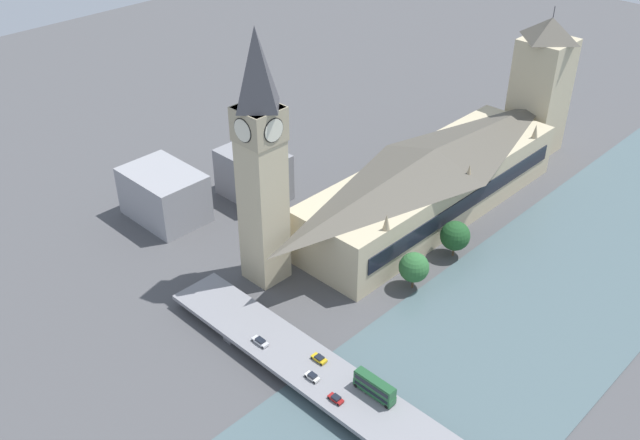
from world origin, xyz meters
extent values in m
plane|color=#4C4C4F|center=(0.00, 0.00, 0.00)|extent=(600.00, 600.00, 0.00)
cube|color=#4C6066|center=(-34.60, 0.00, 0.15)|extent=(57.19, 360.00, 0.30)
cube|color=#C1B28E|center=(17.38, -8.00, 9.17)|extent=(28.75, 106.40, 18.35)
cube|color=black|center=(2.85, -8.00, 10.09)|extent=(0.40, 97.89, 5.50)
pyramid|color=#514C42|center=(17.38, -8.00, 21.20)|extent=(28.18, 104.27, 5.71)
cone|color=tan|center=(4.00, -48.43, 20.85)|extent=(2.20, 2.20, 5.00)
cone|color=tan|center=(4.00, -8.00, 20.85)|extent=(2.20, 2.20, 5.00)
cone|color=tan|center=(4.00, 32.43, 20.85)|extent=(2.20, 2.20, 5.00)
cube|color=#C1B28E|center=(30.70, 54.45, 27.14)|extent=(10.50, 10.50, 54.27)
cube|color=tan|center=(30.70, 54.45, 49.54)|extent=(11.13, 11.13, 9.45)
cylinder|color=black|center=(25.27, 54.45, 49.54)|extent=(0.50, 6.66, 6.66)
cylinder|color=silver|center=(25.17, 54.45, 49.54)|extent=(0.62, 6.17, 6.17)
cylinder|color=black|center=(36.13, 54.45, 49.54)|extent=(0.50, 6.66, 6.66)
cylinder|color=silver|center=(36.24, 54.45, 49.54)|extent=(0.62, 6.17, 6.17)
cylinder|color=black|center=(30.70, 49.03, 49.54)|extent=(6.66, 0.50, 6.66)
cylinder|color=silver|center=(30.70, 48.92, 49.54)|extent=(6.17, 0.62, 6.17)
cylinder|color=black|center=(30.70, 59.88, 49.54)|extent=(6.66, 0.50, 6.66)
cylinder|color=silver|center=(30.70, 59.99, 49.54)|extent=(6.17, 0.62, 6.17)
pyramid|color=#424247|center=(30.70, 54.45, 64.92)|extent=(10.71, 10.71, 21.29)
cube|color=#C1B28E|center=(17.38, -73.95, 22.19)|extent=(17.49, 17.49, 44.38)
pyramid|color=#514C42|center=(17.38, -73.95, 48.32)|extent=(17.49, 17.49, 7.87)
cylinder|color=#333338|center=(17.38, -73.95, 54.25)|extent=(0.30, 0.30, 4.00)
cube|color=slate|center=(-34.60, 75.13, 1.41)|extent=(3.00, 12.62, 2.82)
cube|color=slate|center=(16.64, 75.13, 1.41)|extent=(3.00, 12.62, 2.82)
cube|color=gray|center=(-34.60, 75.13, 3.42)|extent=(146.38, 14.84, 1.20)
cube|color=#235B33|center=(-25.71, 71.42, 5.45)|extent=(11.16, 2.58, 2.03)
cube|color=black|center=(-25.71, 71.42, 5.86)|extent=(10.04, 2.64, 0.89)
cube|color=#235B33|center=(-25.71, 71.42, 7.66)|extent=(10.93, 2.58, 2.38)
cube|color=black|center=(-25.71, 71.42, 7.77)|extent=(10.04, 2.64, 1.14)
cube|color=#1E4E2B|center=(-25.71, 71.42, 8.93)|extent=(10.82, 2.45, 0.16)
cylinder|color=black|center=(-20.97, 70.24, 4.54)|extent=(1.04, 0.28, 1.04)
cylinder|color=black|center=(-20.97, 72.60, 4.54)|extent=(1.04, 0.28, 1.04)
cylinder|color=black|center=(-30.35, 70.24, 4.54)|extent=(1.04, 0.28, 1.04)
cylinder|color=black|center=(-30.35, 72.60, 4.54)|extent=(1.04, 0.28, 1.04)
cube|color=maroon|center=(-20.43, 78.97, 4.55)|extent=(3.90, 1.72, 0.56)
cube|color=black|center=(-20.54, 78.97, 5.10)|extent=(2.03, 1.55, 0.55)
cylinder|color=black|center=(-18.96, 78.20, 4.37)|extent=(0.69, 0.22, 0.69)
cylinder|color=black|center=(-18.96, 79.74, 4.37)|extent=(0.69, 0.22, 0.69)
cylinder|color=black|center=(-21.89, 78.20, 4.37)|extent=(0.69, 0.22, 0.69)
cylinder|color=black|center=(-21.89, 79.74, 4.37)|extent=(0.69, 0.22, 0.69)
cube|color=silver|center=(6.64, 78.31, 4.58)|extent=(4.78, 1.81, 0.67)
cube|color=black|center=(6.50, 78.31, 5.18)|extent=(2.49, 1.63, 0.54)
cylinder|color=black|center=(8.59, 77.49, 4.34)|extent=(0.63, 0.22, 0.63)
cylinder|color=black|center=(8.59, 79.12, 4.34)|extent=(0.63, 0.22, 0.63)
cylinder|color=black|center=(4.69, 77.49, 4.34)|extent=(0.63, 0.22, 0.63)
cylinder|color=black|center=(4.69, 79.12, 4.34)|extent=(0.63, 0.22, 0.63)
cube|color=silver|center=(-11.60, 77.83, 4.58)|extent=(3.83, 1.73, 0.63)
cube|color=black|center=(-11.72, 77.83, 5.19)|extent=(1.99, 1.56, 0.58)
cylinder|color=black|center=(-10.17, 77.06, 4.37)|extent=(0.70, 0.22, 0.70)
cylinder|color=black|center=(-10.17, 78.61, 4.37)|extent=(0.70, 0.22, 0.70)
cylinder|color=black|center=(-13.03, 77.06, 4.37)|extent=(0.70, 0.22, 0.70)
cylinder|color=black|center=(-13.03, 78.61, 4.37)|extent=(0.70, 0.22, 0.70)
cube|color=gold|center=(-8.46, 72.24, 4.59)|extent=(4.06, 1.88, 0.69)
cube|color=black|center=(-8.58, 72.24, 5.14)|extent=(2.11, 1.69, 0.42)
cylinder|color=black|center=(-6.86, 71.39, 4.33)|extent=(0.61, 0.22, 0.61)
cylinder|color=black|center=(-6.86, 73.09, 4.33)|extent=(0.61, 0.22, 0.61)
cylinder|color=black|center=(-10.06, 71.39, 4.33)|extent=(0.61, 0.22, 0.61)
cylinder|color=black|center=(-10.06, 73.09, 4.33)|extent=(0.61, 0.22, 0.61)
cube|color=#939399|center=(79.16, 55.75, 8.44)|extent=(27.00, 19.01, 16.88)
cube|color=gray|center=(68.21, 26.10, 8.45)|extent=(23.36, 16.64, 16.89)
cylinder|color=brown|center=(-3.97, 28.68, 1.74)|extent=(0.70, 0.70, 3.48)
sphere|color=#2D6633|center=(-3.97, 28.68, 7.23)|extent=(8.81, 8.81, 8.81)
cylinder|color=brown|center=(-3.11, 7.26, 1.70)|extent=(0.70, 0.70, 3.41)
sphere|color=#1E4C23|center=(-3.11, 7.26, 7.34)|extent=(9.24, 9.24, 9.24)
camera|label=1|loc=(-98.89, 164.91, 129.01)|focal=40.00mm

